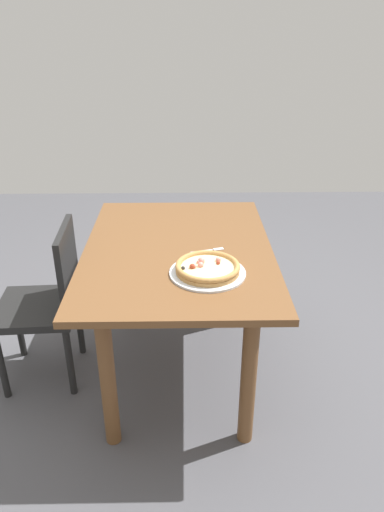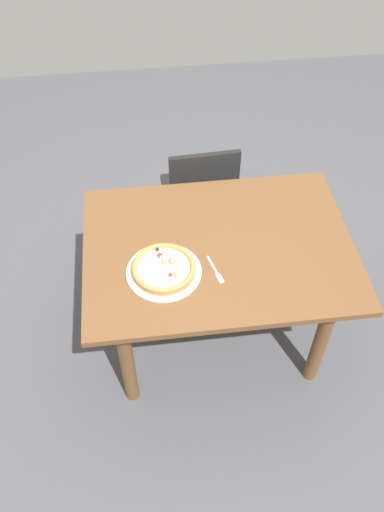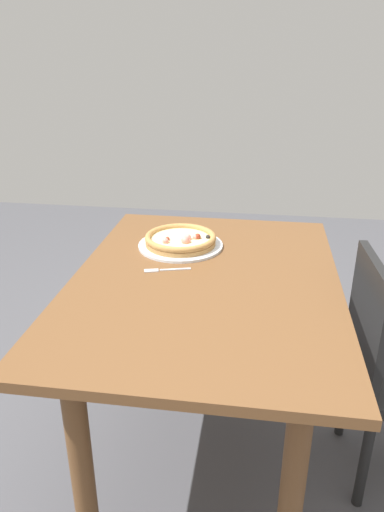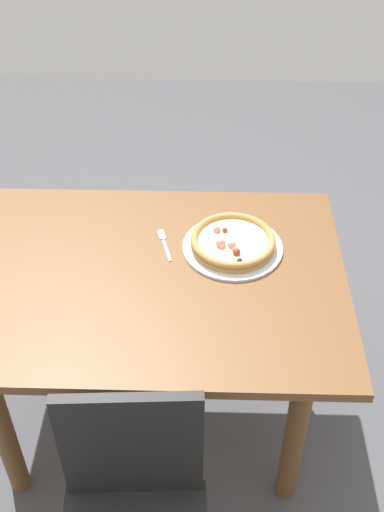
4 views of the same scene
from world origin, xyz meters
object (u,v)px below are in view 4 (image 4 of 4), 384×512
dining_table (151,301)px  pizza (233,241)px  plate (233,247)px  fork (164,242)px

dining_table → pizza: size_ratio=4.43×
dining_table → plate: 0.32m
pizza → fork: (-0.23, 0.02, -0.03)m
pizza → fork: pizza is taller
dining_table → fork: (0.04, 0.15, 0.13)m
pizza → dining_table: bearing=-153.9°
dining_table → pizza: bearing=26.1°
dining_table → fork: 0.20m
pizza → fork: size_ratio=1.72×
plate → fork: plate is taller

